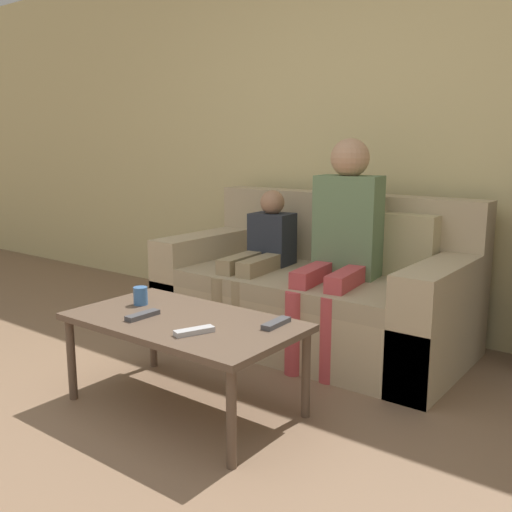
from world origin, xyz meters
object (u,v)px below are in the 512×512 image
Objects in this scene: person_child at (259,256)px; tv_remote_0 at (143,315)px; cup_near at (141,296)px; tv_remote_2 at (276,323)px; coffee_table at (184,327)px; person_adult at (343,232)px; couch at (315,295)px; tv_remote_1 at (194,331)px.

tv_remote_0 is (0.15, -1.08, -0.09)m from person_child.
tv_remote_2 is (0.72, 0.13, -0.03)m from cup_near.
coffee_table is 1.12m from person_adult.
cup_near is (-0.33, -1.09, 0.17)m from couch.
tv_remote_0 is at bearing -156.24° from tv_remote_2.
person_adult is at bearing 110.40° from tv_remote_1.
tv_remote_2 reaches higher than coffee_table.
person_adult reaches higher than tv_remote_1.
cup_near is 0.73m from tv_remote_2.
couch is 1.72× the size of coffee_table.
coffee_table is 6.21× the size of tv_remote_0.
cup_near is at bearing -96.83° from person_child.
cup_near is at bearing 141.95° from tv_remote_0.
coffee_table is 0.19m from tv_remote_0.
person_child is 1.09m from tv_remote_0.
cup_near is at bearing 173.05° from coffee_table.
tv_remote_1 and tv_remote_2 have the same top height.
tv_remote_2 is (0.39, -0.96, 0.14)m from couch.
tv_remote_1 is (0.18, -0.12, 0.05)m from coffee_table.
tv_remote_0 is at bearing -147.74° from coffee_table.
tv_remote_2 is at bearing 77.04° from tv_remote_1.
person_child reaches higher than tv_remote_2.
couch is 1.15m from cup_near.
person_adult reaches higher than couch.
coffee_table is at bearing -109.45° from person_adult.
person_child is at bearing 88.63° from cup_near.
person_child is 5.33× the size of tv_remote_2.
couch reaches higher than tv_remote_2.
coffee_table is at bearing 168.77° from tv_remote_1.
couch is at bearing 89.71° from coffee_table.
coffee_table is at bearing -6.95° from cup_near.
tv_remote_1 is at bearing -71.54° from person_child.
tv_remote_1 is 1.02× the size of tv_remote_2.
tv_remote_2 is at bearing 10.21° from cup_near.
tv_remote_0 and tv_remote_1 have the same top height.
coffee_table is 0.34m from cup_near.
couch is at bearing 120.68° from tv_remote_1.
coffee_table is 0.86× the size of person_adult.
tv_remote_1 reaches higher than coffee_table.
cup_near is at bearing -126.14° from person_adult.
person_adult is 7.16× the size of tv_remote_2.
cup_near is (-0.02, -0.94, -0.06)m from person_child.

